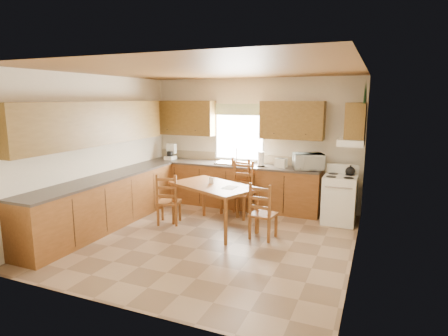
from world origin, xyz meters
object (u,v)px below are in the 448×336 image
at_px(microwave, 308,162).
at_px(dining_table, 214,207).
at_px(chair_far_right, 235,187).
at_px(chair_near_right, 263,211).
at_px(stove, 339,200).
at_px(chair_near_left, 169,199).
at_px(chair_far_left, 239,190).

bearing_deg(microwave, dining_table, -157.38).
bearing_deg(chair_far_right, microwave, 33.91).
bearing_deg(dining_table, chair_near_right, 17.94).
height_order(stove, chair_far_right, chair_far_right).
distance_m(dining_table, chair_near_left, 0.88).
xyz_separation_m(stove, chair_far_right, (-1.98, -0.23, 0.11)).
height_order(chair_near_right, chair_far_right, chair_far_right).
height_order(microwave, chair_far_left, microwave).
bearing_deg(stove, dining_table, -148.61).
height_order(chair_near_left, chair_near_right, same).
relative_size(stove, chair_near_right, 0.92).
bearing_deg(chair_far_left, chair_near_right, -44.16).
xyz_separation_m(chair_near_left, chair_far_right, (0.91, 1.03, 0.08)).
relative_size(dining_table, chair_near_right, 1.59).
xyz_separation_m(chair_near_right, chair_far_right, (-0.91, 1.07, 0.08)).
bearing_deg(dining_table, chair_near_left, -153.51).
bearing_deg(chair_far_left, stove, 17.59).
distance_m(stove, chair_near_left, 3.15).
bearing_deg(dining_table, chair_far_right, 111.98).
bearing_deg(dining_table, microwave, 69.76).
distance_m(microwave, dining_table, 2.09).
distance_m(chair_near_left, chair_near_right, 1.82).
distance_m(stove, microwave, 0.93).
relative_size(chair_near_left, chair_near_right, 1.00).
bearing_deg(stove, chair_near_left, -156.17).
height_order(stove, chair_far_left, chair_far_left).
relative_size(stove, chair_far_left, 0.81).
relative_size(chair_near_left, chair_far_right, 0.86).
bearing_deg(chair_near_left, stove, -173.77).
distance_m(stove, chair_near_right, 1.68).
bearing_deg(chair_far_right, stove, 21.88).
bearing_deg(microwave, chair_far_right, 174.88).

